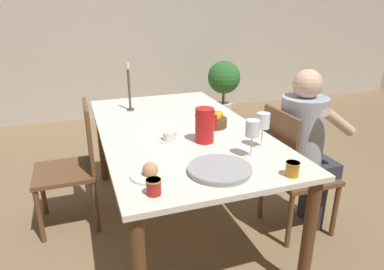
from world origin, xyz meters
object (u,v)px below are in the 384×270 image
bread_plate (150,172)px  jam_jar_amber (292,168)px  chair_person_side (292,170)px  chair_opposite (74,163)px  red_pitcher (205,125)px  teacup_near_person (169,137)px  wine_glass_juice (252,130)px  person_seated (305,140)px  jam_jar_red (154,186)px  candlestick_tall (129,92)px  serving_tray (219,170)px  fruit_bowl (213,120)px  wine_glass_water (263,122)px  potted_plant (224,81)px

bread_plate → jam_jar_amber: 0.70m
chair_person_side → chair_opposite: size_ratio=1.00×
red_pitcher → teacup_near_person: size_ratio=1.65×
red_pitcher → wine_glass_juice: bearing=-61.9°
chair_person_side → person_seated: 0.23m
wine_glass_juice → jam_jar_red: size_ratio=2.93×
wine_glass_juice → candlestick_tall: bearing=112.9°
serving_tray → candlestick_tall: size_ratio=0.86×
bread_plate → fruit_bowl: size_ratio=1.02×
chair_opposite → wine_glass_juice: 1.34m
fruit_bowl → teacup_near_person: bearing=-155.9°
wine_glass_juice → jam_jar_red: bearing=-160.5°
fruit_bowl → candlestick_tall: candlestick_tall is taller
bread_plate → candlestick_tall: bearing=85.0°
chair_opposite → teacup_near_person: 0.80m
candlestick_tall → fruit_bowl: bearing=-50.7°
wine_glass_water → jam_jar_red: (-0.73, -0.31, -0.12)m
red_pitcher → serving_tray: (-0.08, -0.41, -0.09)m
wine_glass_water → jam_jar_amber: (-0.04, -0.37, -0.12)m
wine_glass_juice → jam_jar_amber: (0.08, -0.27, -0.12)m
fruit_bowl → chair_opposite: bearing=162.0°
jam_jar_red → serving_tray: bearing=15.4°
candlestick_tall → red_pitcher: bearing=-69.1°
wine_glass_juice → serving_tray: bearing=-154.9°
bread_plate → potted_plant: (1.70, 2.87, -0.24)m
bread_plate → potted_plant: bearing=59.4°
chair_person_side → bread_plate: size_ratio=4.51×
teacup_near_person → bread_plate: bread_plate is taller
red_pitcher → bread_plate: red_pitcher is taller
candlestick_tall → potted_plant: candlestick_tall is taller
wine_glass_juice → candlestick_tall: (-0.48, 1.13, -0.01)m
wine_glass_water → bread_plate: 0.73m
wine_glass_water → jam_jar_red: size_ratio=2.89×
jam_jar_amber → candlestick_tall: candlestick_tall is taller
serving_tray → jam_jar_red: 0.37m
candlestick_tall → potted_plant: size_ratio=0.46×
wine_glass_juice → jam_jar_amber: 0.30m
chair_opposite → wine_glass_water: (1.07, -0.75, 0.43)m
person_seated → jam_jar_red: 1.26m
chair_person_side → candlestick_tall: bearing=-132.9°
person_seated → serving_tray: 0.89m
chair_opposite → bread_plate: chair_opposite is taller
chair_opposite → candlestick_tall: candlestick_tall is taller
chair_person_side → jam_jar_red: bearing=-66.8°
wine_glass_water → jam_jar_red: wine_glass_water is taller
wine_glass_water → teacup_near_person: 0.58m
serving_tray → red_pitcher: bearing=78.7°
candlestick_tall → teacup_near_person: bearing=-81.4°
serving_tray → jam_jar_amber: jam_jar_amber is taller
jam_jar_amber → bread_plate: bearing=161.2°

